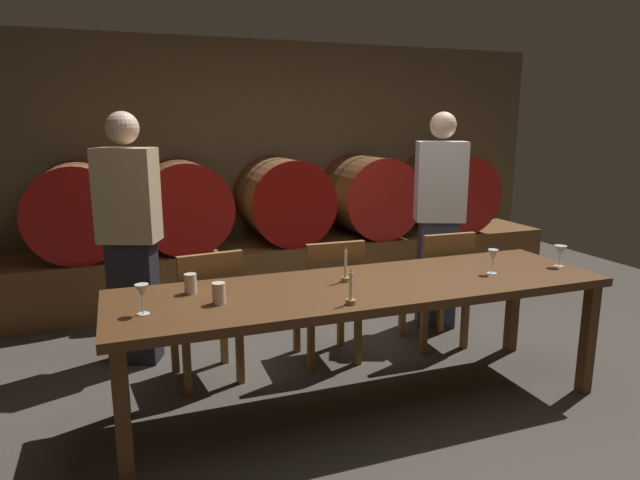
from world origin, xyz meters
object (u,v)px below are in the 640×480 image
dining_table (365,295)px  cup_left (191,284)px  chair_right (440,283)px  wine_barrel_far_left (78,210)px  wine_glass_center (493,256)px  wine_barrel_left (182,205)px  chair_left (208,310)px  candle_right (345,272)px  guest_right (439,219)px  wine_barrel_right (368,196)px  wine_glass_left (142,292)px  chair_center (330,295)px  candle_left (351,295)px  wine_glass_right (560,251)px  wine_barrel_far_right (446,192)px  cup_right (219,293)px  guest_left (130,238)px  wine_barrel_center (283,200)px

dining_table → cup_left: bearing=169.8°
chair_right → cup_left: bearing=14.9°
wine_barrel_far_left → wine_glass_center: wine_barrel_far_left is taller
wine_barrel_left → chair_right: size_ratio=0.92×
wine_barrel_far_left → chair_left: size_ratio=0.92×
wine_barrel_left → wine_glass_center: 2.89m
wine_barrel_left → cup_left: bearing=-95.7°
dining_table → candle_right: 0.17m
chair_right → guest_right: guest_right is taller
wine_barrel_far_left → wine_barrel_right: (2.75, 0.00, 0.00)m
chair_left → candle_right: bearing=137.9°
wine_barrel_far_left → wine_glass_left: 2.49m
dining_table → chair_left: size_ratio=3.24×
wine_barrel_far_left → chair_center: 2.44m
wine_barrel_right → wine_glass_center: wine_barrel_right is taller
candle_left → wine_glass_right: candle_left is taller
candle_left → wine_barrel_far_right: bearing=49.3°
guest_right → wine_glass_right: bearing=124.0°
cup_left → candle_left: bearing=-32.6°
chair_center → cup_right: (-0.87, -0.67, 0.31)m
wine_glass_left → wine_glass_center: (2.03, 0.02, -0.00)m
chair_left → wine_glass_right: 2.27m
wine_glass_center → wine_barrel_far_right: bearing=62.7°
dining_table → chair_center: chair_center is taller
candle_left → candle_right: (0.13, 0.38, 0.01)m
candle_left → wine_glass_right: size_ratio=1.40×
wine_glass_left → cup_left: 0.37m
wine_barrel_left → guest_right: bearing=-36.7°
wine_barrel_far_left → wine_glass_center: bearing=-45.1°
dining_table → wine_barrel_far_left: bearing=124.3°
guest_right → cup_left: bearing=44.3°
guest_left → chair_center: bearing=-179.7°
chair_center → wine_glass_right: wine_glass_right is taller
cup_right → wine_barrel_far_right: bearing=39.7°
chair_center → guest_left: size_ratio=0.51×
candle_right → chair_left: bearing=144.7°
dining_table → chair_left: chair_left is taller
dining_table → candle_right: (-0.09, 0.09, 0.12)m
chair_center → chair_right: 0.86m
wine_glass_center → wine_barrel_center: bearing=103.6°
wine_barrel_far_right → cup_left: 3.75m
wine_barrel_left → dining_table: (0.74, -2.37, -0.22)m
chair_left → wine_glass_left: wine_glass_left is taller
guest_left → dining_table: bearing=159.8°
dining_table → wine_glass_right: bearing=-3.4°
wine_glass_left → wine_glass_right: bearing=0.1°
candle_left → wine_glass_left: 1.02m
guest_left → wine_glass_center: size_ratio=11.39×
candle_left → cup_left: size_ratio=1.77×
wine_barrel_far_right → cup_right: (-2.92, -2.43, -0.11)m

